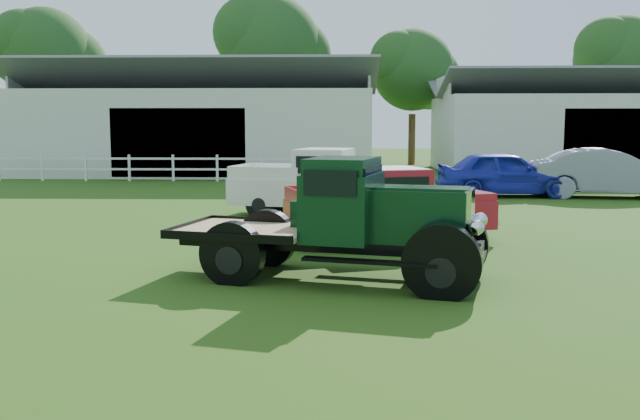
# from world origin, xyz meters

# --- Properties ---
(ground) EXTENTS (120.00, 120.00, 0.00)m
(ground) POSITION_xyz_m (0.00, 0.00, 0.00)
(ground) COLOR #255213
(shed_left) EXTENTS (18.80, 10.20, 5.60)m
(shed_left) POSITION_xyz_m (-7.00, 26.00, 2.80)
(shed_left) COLOR beige
(shed_left) RESTS_ON ground
(shed_right) EXTENTS (16.80, 9.20, 5.20)m
(shed_right) POSITION_xyz_m (14.00, 27.00, 2.60)
(shed_right) COLOR beige
(shed_right) RESTS_ON ground
(fence_rail) EXTENTS (14.20, 0.16, 1.20)m
(fence_rail) POSITION_xyz_m (-8.00, 20.00, 0.60)
(fence_rail) COLOR white
(fence_rail) RESTS_ON ground
(tree_a) EXTENTS (6.30, 6.30, 10.50)m
(tree_a) POSITION_xyz_m (-18.00, 33.00, 5.25)
(tree_a) COLOR #2C5320
(tree_a) RESTS_ON ground
(tree_b) EXTENTS (6.90, 6.90, 11.50)m
(tree_b) POSITION_xyz_m (-4.00, 34.00, 5.75)
(tree_b) COLOR #2C5320
(tree_b) RESTS_ON ground
(tree_c) EXTENTS (5.40, 5.40, 9.00)m
(tree_c) POSITION_xyz_m (5.00, 33.00, 4.50)
(tree_c) COLOR #2C5320
(tree_c) RESTS_ON ground
(tree_d) EXTENTS (6.00, 6.00, 10.00)m
(tree_d) POSITION_xyz_m (18.00, 34.00, 5.00)
(tree_d) COLOR #2C5320
(tree_d) RESTS_ON ground
(vintage_flatbed) EXTENTS (5.62, 3.34, 2.08)m
(vintage_flatbed) POSITION_xyz_m (0.52, 0.03, 1.04)
(vintage_flatbed) COLOR black
(vintage_flatbed) RESTS_ON ground
(red_pickup) EXTENTS (4.95, 3.08, 1.69)m
(red_pickup) POSITION_xyz_m (1.66, 3.83, 0.84)
(red_pickup) COLOR #B01927
(red_pickup) RESTS_ON ground
(white_pickup) EXTENTS (5.46, 3.11, 1.89)m
(white_pickup) POSITION_xyz_m (0.01, 8.07, 0.94)
(white_pickup) COLOR silver
(white_pickup) RESTS_ON ground
(misc_car_blue) EXTENTS (4.86, 1.97, 1.65)m
(misc_car_blue) POSITION_xyz_m (6.49, 13.83, 0.83)
(misc_car_blue) COLOR #1D269F
(misc_car_blue) RESTS_ON ground
(misc_car_grey) EXTENTS (5.47, 2.56, 1.74)m
(misc_car_grey) POSITION_xyz_m (10.02, 13.55, 0.87)
(misc_car_grey) COLOR slate
(misc_car_grey) RESTS_ON ground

